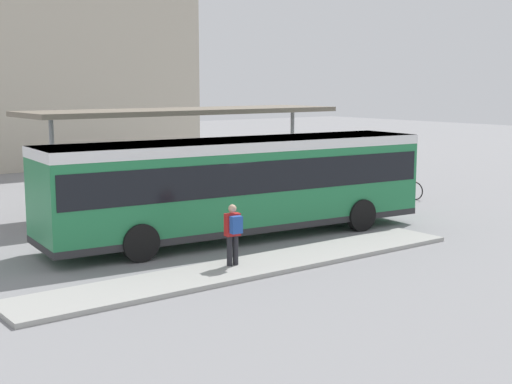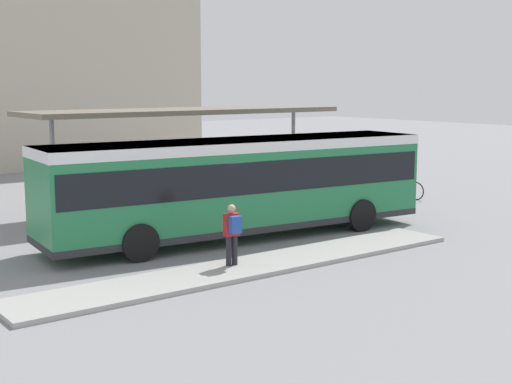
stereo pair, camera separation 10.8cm
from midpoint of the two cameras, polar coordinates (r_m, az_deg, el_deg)
ground_plane at (r=22.19m, az=-1.41°, el=-3.65°), size 120.00×120.00×0.00m
curb_island at (r=18.50m, az=-0.25°, el=-5.96°), size 13.04×1.80×0.12m
city_bus at (r=21.88m, az=-1.41°, el=0.93°), size 12.56×3.67×3.04m
pedestrian_waiting at (r=18.13m, az=-2.00°, el=-3.12°), size 0.41×0.43×1.58m
bicycle_red at (r=30.21m, az=11.68°, el=0.21°), size 0.48×1.79×0.77m
bicycle_white at (r=30.75m, az=10.49°, el=0.37°), size 0.48×1.74×0.75m
station_shelter at (r=27.37m, az=-5.75°, el=6.36°), size 12.49×3.34×3.79m
potted_planter_near_shelter at (r=26.48m, az=1.57°, el=-0.08°), size 0.85×0.85×1.35m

